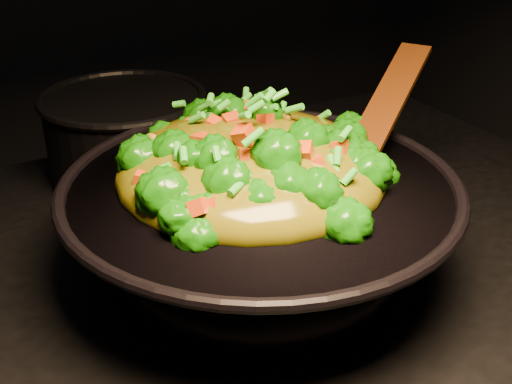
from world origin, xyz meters
TOP-DOWN VIEW (x-y plane):
  - wok at (0.03, -0.01)m, footprint 0.56×0.56m
  - stir_fry at (0.03, 0.02)m, footprint 0.33×0.33m
  - spatula at (0.21, 0.01)m, footprint 0.23×0.17m
  - back_pot at (-0.02, 0.32)m, footprint 0.25×0.25m

SIDE VIEW (x-z plane):
  - wok at x=0.03m, z-range 0.90..1.02m
  - back_pot at x=-0.02m, z-range 0.90..1.03m
  - spatula at x=0.21m, z-range 1.01..1.12m
  - stir_fry at x=0.03m, z-range 1.02..1.13m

